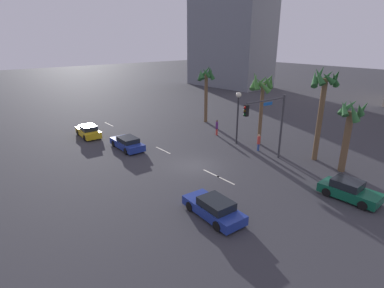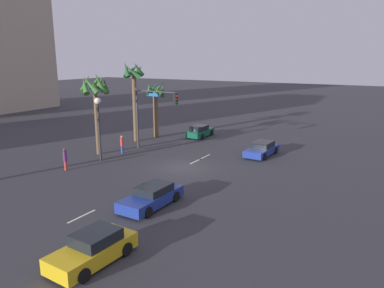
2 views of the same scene
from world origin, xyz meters
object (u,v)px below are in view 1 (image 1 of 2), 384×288
object	(u,v)px
car_0	(349,190)
traffic_signal	(270,118)
car_1	(214,208)
palm_tree_2	(350,122)
pedestrian_0	(259,142)
palm_tree_3	(206,80)
palm_tree_0	(323,92)
palm_tree_1	(262,89)
streetlamp	(238,108)
building_1	(231,35)
car_3	(88,131)
car_2	(127,143)
pedestrian_1	(217,127)

from	to	relation	value
car_0	traffic_signal	xyz separation A→B (m)	(-8.05, 1.06, 3.50)
car_1	palm_tree_2	xyz separation A→B (m)	(1.80, 13.42, 3.81)
pedestrian_0	palm_tree_3	size ratio (longest dim) A/B	0.23
traffic_signal	pedestrian_0	xyz separation A→B (m)	(-2.36, 1.72, -3.21)
palm_tree_2	palm_tree_0	bearing A→B (deg)	167.73
palm_tree_1	palm_tree_2	bearing A→B (deg)	-0.73
car_1	streetlamp	world-z (taller)	streetlamp
palm_tree_2	car_0	bearing A→B (deg)	-59.58
traffic_signal	building_1	bearing A→B (deg)	138.44
pedestrian_0	building_1	xyz separation A→B (m)	(-33.67, 30.22, 10.61)
car_3	palm_tree_2	bearing A→B (deg)	29.57
car_2	pedestrian_1	size ratio (longest dim) A/B	2.52
streetlamp	building_1	xyz separation A→B (m)	(-30.72, 30.29, 7.55)
palm_tree_3	building_1	bearing A→B (deg)	129.07
palm_tree_0	pedestrian_0	bearing A→B (deg)	-155.33
car_1	streetlamp	distance (m)	15.18
pedestrian_0	palm_tree_3	bearing A→B (deg)	164.10
streetlamp	pedestrian_0	distance (m)	4.25
traffic_signal	streetlamp	distance (m)	5.56
car_1	palm_tree_2	distance (m)	14.06
streetlamp	building_1	size ratio (longest dim) A/B	0.24
pedestrian_0	palm_tree_2	xyz separation A→B (m)	(7.83, 1.59, 3.49)
pedestrian_0	palm_tree_3	xyz separation A→B (m)	(-11.89, 3.39, 4.70)
palm_tree_0	streetlamp	bearing A→B (deg)	-163.58
traffic_signal	pedestrian_0	distance (m)	4.34
pedestrian_0	palm_tree_0	distance (m)	7.66
car_2	palm_tree_3	xyz separation A→B (m)	(-2.94, 13.44, 5.02)
car_2	car_3	distance (m)	6.69
pedestrian_1	palm_tree_1	size ratio (longest dim) A/B	0.24
streetlamp	pedestrian_1	world-z (taller)	streetlamp
streetlamp	palm_tree_3	distance (m)	9.72
car_2	palm_tree_0	distance (m)	19.38
car_1	building_1	world-z (taller)	building_1
car_2	traffic_signal	xyz separation A→B (m)	(11.31, 8.33, 3.53)
streetlamp	palm_tree_3	bearing A→B (deg)	158.86
pedestrian_1	palm_tree_3	bearing A→B (deg)	150.64
palm_tree_3	palm_tree_1	bearing A→B (deg)	-9.09
streetlamp	pedestrian_1	distance (m)	4.67
car_0	car_3	size ratio (longest dim) A/B	0.98
pedestrian_1	palm_tree_0	size ratio (longest dim) A/B	0.21
car_3	pedestrian_0	distance (m)	19.34
car_3	streetlamp	bearing A→B (deg)	42.74
car_2	pedestrian_1	bearing A→B (deg)	76.82
car_3	traffic_signal	bearing A→B (deg)	29.07
palm_tree_1	palm_tree_3	xyz separation A→B (m)	(-10.46, 1.68, -0.33)
car_1	streetlamp	bearing A→B (deg)	127.38
pedestrian_0	palm_tree_0	xyz separation A→B (m)	(4.87, 2.24, 5.47)
car_3	pedestrian_1	bearing A→B (deg)	53.27
streetlamp	palm_tree_3	world-z (taller)	palm_tree_3
pedestrian_0	pedestrian_1	size ratio (longest dim) A/B	0.94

